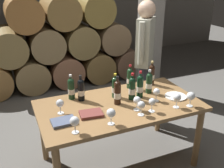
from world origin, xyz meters
name	(u,v)px	position (x,y,z in m)	size (l,w,h in m)	color
ground_plane	(119,161)	(0.00, 0.00, 0.00)	(14.00, 14.00, 0.00)	#66635E
cellar_back_wall	(44,1)	(0.00, 4.20, 1.40)	(10.00, 0.24, 2.80)	gray
barrel_stack	(62,45)	(0.00, 2.60, 0.75)	(3.12, 0.90, 1.69)	olive
stone_pillar	(151,20)	(1.30, 1.60, 1.30)	(0.32, 0.32, 2.60)	gray
dining_table	(119,112)	(0.00, 0.00, 0.67)	(1.70, 0.90, 0.76)	olive
wine_bottle_0	(149,83)	(0.43, 0.12, 0.88)	(0.07, 0.07, 0.28)	#19381E
wine_bottle_1	(132,88)	(0.17, 0.05, 0.89)	(0.07, 0.07, 0.30)	black
wine_bottle_2	(81,90)	(-0.34, 0.24, 0.89)	(0.07, 0.07, 0.29)	black
wine_bottle_3	(118,92)	(-0.02, 0.01, 0.89)	(0.07, 0.07, 0.31)	black
wine_bottle_4	(71,88)	(-0.43, 0.32, 0.88)	(0.07, 0.07, 0.28)	#19381E
wine_bottle_5	(115,87)	(0.03, 0.17, 0.88)	(0.07, 0.07, 0.28)	#19381E
wine_bottle_6	(130,78)	(0.29, 0.33, 0.89)	(0.07, 0.07, 0.29)	#19381E
wine_bottle_7	(140,86)	(0.28, 0.07, 0.89)	(0.07, 0.07, 0.31)	black
wine_bottle_8	(152,74)	(0.58, 0.32, 0.89)	(0.07, 0.07, 0.30)	black
wine_glass_0	(157,92)	(0.39, -0.09, 0.86)	(0.07, 0.07, 0.15)	white
wine_glass_1	(141,105)	(0.10, -0.29, 0.87)	(0.07, 0.07, 0.15)	white
wine_glass_2	(60,104)	(-0.61, 0.05, 0.87)	(0.08, 0.08, 0.15)	white
wine_glass_3	(152,102)	(0.23, -0.27, 0.86)	(0.07, 0.07, 0.14)	white
wine_glass_4	(191,96)	(0.65, -0.33, 0.87)	(0.09, 0.09, 0.16)	white
wine_glass_5	(111,113)	(-0.23, -0.33, 0.87)	(0.08, 0.08, 0.16)	white
wine_glass_6	(177,98)	(0.50, -0.30, 0.87)	(0.08, 0.08, 0.16)	white
wine_glass_7	(75,122)	(-0.57, -0.33, 0.87)	(0.08, 0.08, 0.16)	white
wine_glass_8	(137,101)	(0.11, -0.19, 0.87)	(0.08, 0.08, 0.15)	white
tasting_notebook	(91,114)	(-0.35, -0.10, 0.77)	(0.22, 0.16, 0.03)	brown
leather_ledger	(64,122)	(-0.63, -0.13, 0.77)	(0.22, 0.16, 0.03)	#4C5670
serving_plate	(176,96)	(0.65, -0.09, 0.77)	(0.24, 0.24, 0.01)	white
sommelier_presenting	(145,52)	(0.72, 0.75, 1.04)	(0.37, 0.38, 1.72)	#383842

